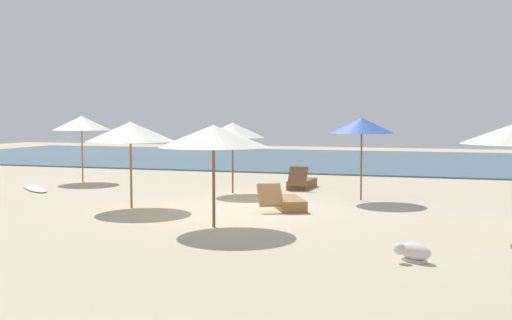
{
  "coord_description": "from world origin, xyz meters",
  "views": [
    {
      "loc": [
        4.61,
        -14.79,
        2.33
      ],
      "look_at": [
        -0.52,
        1.41,
        1.1
      ],
      "focal_mm": 44.01,
      "sensor_mm": 36.0,
      "label": 1
    }
  ],
  "objects": [
    {
      "name": "ground_plane",
      "position": [
        0.0,
        0.0,
        0.0
      ],
      "size": [
        60.0,
        60.0,
        0.0
      ],
      "primitive_type": "plane",
      "color": "#BCAD8E"
    },
    {
      "name": "ocean_water",
      "position": [
        0.0,
        17.0,
        0.03
      ],
      "size": [
        48.0,
        16.0,
        0.06
      ],
      "primitive_type": "cube",
      "color": "#3D6075",
      "rests_on": "ground_plane"
    },
    {
      "name": "umbrella_0",
      "position": [
        -0.12,
        -2.76,
        1.89
      ],
      "size": [
        2.27,
        2.27,
        2.12
      ],
      "color": "brown",
      "rests_on": "ground_plane"
    },
    {
      "name": "umbrella_1",
      "position": [
        2.21,
        2.29,
        2.04
      ],
      "size": [
        1.77,
        1.77,
        2.25
      ],
      "color": "brown",
      "rests_on": "ground_plane"
    },
    {
      "name": "umbrella_2",
      "position": [
        -3.09,
        -0.85,
        1.91
      ],
      "size": [
        2.23,
        2.23,
        2.15
      ],
      "color": "olive",
      "rests_on": "ground_plane"
    },
    {
      "name": "umbrella_3",
      "position": [
        -7.74,
        4.15,
        2.04
      ],
      "size": [
        1.99,
        1.99,
        2.28
      ],
      "color": "olive",
      "rests_on": "ground_plane"
    },
    {
      "name": "umbrella_6",
      "position": [
        -1.65,
        2.68,
        1.87
      ],
      "size": [
        1.88,
        1.88,
        2.1
      ],
      "color": "brown",
      "rests_on": "ground_plane"
    },
    {
      "name": "lounger_1",
      "position": [
        0.71,
        0.05,
        0.17
      ],
      "size": [
        1.27,
        1.79,
        0.67
      ],
      "color": "olive",
      "rests_on": "ground_plane"
    },
    {
      "name": "lounger_3",
      "position": [
        0.04,
        4.42,
        0.17
      ],
      "size": [
        0.66,
        1.67,
        0.73
      ],
      "color": "brown",
      "rests_on": "ground_plane"
    },
    {
      "name": "dog",
      "position": [
        4.02,
        -4.67,
        0.16
      ],
      "size": [
        0.65,
        0.56,
        0.31
      ],
      "color": "silver",
      "rests_on": "ground_plane"
    },
    {
      "name": "surfboard",
      "position": [
        -7.86,
        1.68,
        0.04
      ],
      "size": [
        2.13,
        1.99,
        0.07
      ],
      "color": "silver",
      "rests_on": "ground_plane"
    }
  ]
}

